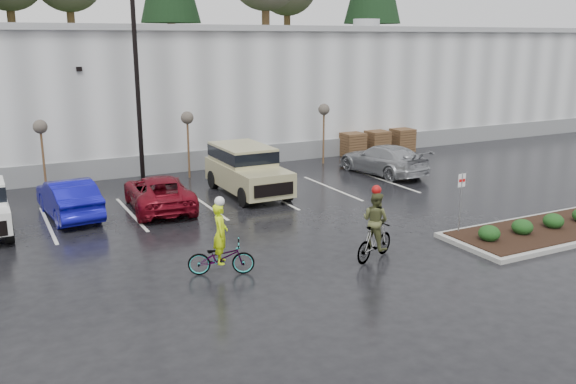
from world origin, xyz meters
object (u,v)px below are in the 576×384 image
car_blue (69,198)px  cyclist_hivis (221,250)px  car_red (159,192)px  cyclist_olive (375,233)px  lamppost (136,59)px  sapling_east (324,113)px  pallet_stack_b (377,142)px  pallet_stack_c (402,140)px  sapling_mid (187,121)px  sapling_west (41,131)px  fire_lane_sign (461,196)px  pallet_stack_a (352,145)px  car_far_silver (383,160)px  suv_tan (248,171)px

car_blue → cyclist_hivis: 8.56m
car_red → cyclist_olive: bearing=121.8°
lamppost → car_blue: (-3.63, -3.31, -4.95)m
car_red → sapling_east: bearing=-150.0°
pallet_stack_b → lamppost: bearing=-172.0°
pallet_stack_c → cyclist_olive: 18.72m
sapling_mid → cyclist_olive: (1.45, -13.33, -1.88)m
sapling_west → cyclist_olive: bearing=-59.2°
cyclist_hivis → sapling_east: bearing=-18.6°
pallet_stack_b → fire_lane_sign: 15.23m
lamppost → car_red: (-0.33, -3.78, -5.01)m
pallet_stack_a → car_red: size_ratio=0.28×
sapling_mid → pallet_stack_a: (10.00, 1.00, -2.05)m
fire_lane_sign → cyclist_hivis: size_ratio=0.96×
pallet_stack_c → car_red: pallet_stack_c is taller
sapling_west → lamppost: bearing=-14.0°
pallet_stack_a → pallet_stack_c: same height
sapling_mid → pallet_stack_b: 11.92m
fire_lane_sign → car_far_silver: (3.45, 9.16, -0.67)m
fire_lane_sign → car_far_silver: bearing=69.4°
suv_tan → car_far_silver: 7.54m
pallet_stack_b → car_red: bearing=-158.3°
pallet_stack_b → car_far_silver: size_ratio=0.27×
pallet_stack_c → car_blue: bearing=-164.9°
sapling_east → car_far_silver: sapling_east is taller
lamppost → sapling_mid: size_ratio=2.88×
fire_lane_sign → lamppost: bearing=123.5°
pallet_stack_c → car_blue: 20.34m
pallet_stack_b → sapling_mid: bearing=-175.1°
suv_tan → cyclist_olive: bearing=-88.7°
car_far_silver → pallet_stack_c: bearing=-143.7°
sapling_west → car_far_silver: (15.25, -3.64, -1.99)m
suv_tan → cyclist_hivis: 9.20m
lamppost → car_blue: 6.97m
car_blue → pallet_stack_b: bearing=-168.6°
car_red → suv_tan: size_ratio=0.95×
sapling_east → car_blue: size_ratio=0.72×
suv_tan → cyclist_hivis: bearing=-118.5°
pallet_stack_b → pallet_stack_c: size_ratio=1.00×
pallet_stack_b → suv_tan: (-10.46, -5.25, 0.35)m
sapling_mid → cyclist_olive: size_ratio=1.38×
lamppost → suv_tan: 6.80m
sapling_mid → suv_tan: sapling_mid is taller
suv_tan → sapling_east: bearing=34.2°
sapling_west → car_red: bearing=-52.5°
lamppost → sapling_west: bearing=166.0°
cyclist_hivis → car_far_silver: bearing=-31.7°
pallet_stack_c → car_far_silver: (-4.75, -4.64, 0.06)m
sapling_west → sapling_east: same height
sapling_west → car_red: (3.67, -4.78, -2.06)m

